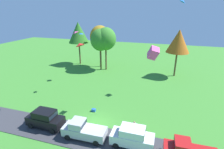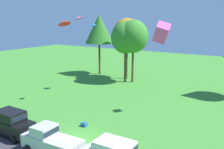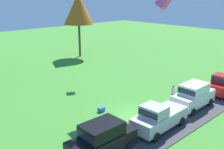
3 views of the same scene
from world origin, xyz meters
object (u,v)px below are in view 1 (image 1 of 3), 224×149
Objects in this scene: tree_far_right at (78,33)px; kite_delta_low_drifter at (81,34)px; car_suv_mid_row at (132,136)px; tree_right_of_center at (100,37)px; tree_left_of_center at (179,41)px; kite_box_trailing_tail at (153,53)px; person_on_lawn at (134,127)px; kite_diamond_high_right at (75,32)px; tree_far_left at (106,39)px; tree_center_back at (100,40)px; kite_diamond_topmost at (183,1)px; car_pickup_near_entrance at (83,130)px; cooler_box at (94,110)px; kite_delta_mid_center at (80,44)px; car_suv_far_end at (45,118)px.

tree_far_right is 11.23× the size of kite_delta_low_drifter.
car_suv_mid_row is at bearing -53.48° from tree_far_right.
tree_far_right is 6.19m from tree_right_of_center.
kite_box_trailing_tail reaches higher than tree_left_of_center.
tree_far_right is (-19.10, 23.96, 7.49)m from person_on_lawn.
tree_right_of_center is 14.27m from kite_diamond_high_right.
car_suv_mid_row is 0.45× the size of tree_far_left.
kite_diamond_topmost is (16.53, -7.31, 7.92)m from tree_center_back.
kite_delta_low_drifter is at bearing -102.34° from tree_center_back.
person_on_lawn is 27.57m from tree_right_of_center.
kite_box_trailing_tail is at bearing 36.82° from car_pickup_near_entrance.
kite_diamond_high_right is (-5.58, 6.32, 10.18)m from cooler_box.
tree_center_back is 10.38× the size of kite_diamond_topmost.
kite_box_trailing_tail is (1.32, 2.68, 8.46)m from person_on_lawn.
car_pickup_near_entrance is at bearing -60.87° from kite_diamond_high_right.
kite_diamond_high_right is (-12.22, 11.46, 9.08)m from car_suv_mid_row.
car_pickup_near_entrance is 23.66m from kite_diamond_topmost.
kite_diamond_topmost is at bearing -28.66° from tree_right_of_center.
tree_far_left reaches higher than tree_left_of_center.
tree_center_back reaches higher than person_on_lawn.
person_on_lawn is at bearing -116.28° from kite_box_trailing_tail.
tree_far_right is 29.51m from kite_box_trailing_tail.
tree_far_left is 12.00× the size of kite_diamond_high_right.
person_on_lawn reaches higher than cooler_box.
person_on_lawn is 17.99m from kite_diamond_high_right.
tree_left_of_center is (24.20, -2.13, -0.67)m from tree_far_right.
tree_right_of_center reaches higher than tree_far_left.
tree_far_left is at bearing 153.31° from kite_diamond_topmost.
kite_delta_low_drifter is at bearing 177.91° from kite_diamond_topmost.
kite_box_trailing_tail is at bearing -2.88° from cooler_box.
tree_far_left is 18.11× the size of cooler_box.
kite_diamond_topmost is 1.12× the size of kite_diamond_high_right.
tree_left_of_center is at bearing -4.88° from tree_right_of_center.
tree_left_of_center is at bearing 85.64° from kite_diamond_topmost.
tree_right_of_center reaches higher than person_on_lawn.
car_suv_mid_row is 12.05m from kite_delta_mid_center.
tree_far_right reaches higher than kite_delta_low_drifter.
kite_delta_low_drifter is (-7.03, 11.40, 9.28)m from cooler_box.
car_suv_far_end is 28.16m from tree_far_right.
cooler_box is at bearing -72.19° from tree_right_of_center.
car_suv_mid_row is 25.22m from tree_left_of_center.
car_pickup_near_entrance is 0.50× the size of tree_far_left.
tree_center_back is at bearing -177.69° from tree_left_of_center.
kite_box_trailing_tail is (13.36, -6.71, -1.04)m from kite_diamond_high_right.
kite_delta_mid_center reaches higher than tree_center_back.
car_suv_mid_row is 0.47× the size of tree_center_back.
kite_delta_mid_center reaches higher than tree_right_of_center.
kite_delta_mid_center is (-8.59, -1.03, 0.68)m from kite_box_trailing_tail.
tree_far_right reaches higher than kite_delta_mid_center.
kite_delta_low_drifter is at bearing -93.31° from tree_right_of_center.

